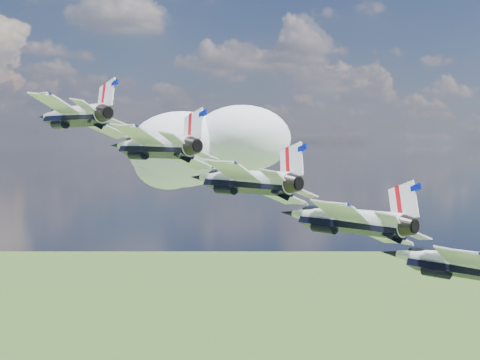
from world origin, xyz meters
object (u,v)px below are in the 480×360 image
object	(u,v)px
jet_2	(240,180)
jet_4	(456,263)
jet_1	(150,146)
jet_3	(341,219)
jet_0	(71,115)

from	to	relation	value
jet_2	jet_4	xyz separation A→B (m)	(15.20, -14.65, -6.90)
jet_1	jet_2	world-z (taller)	jet_1
jet_1	jet_3	size ratio (longest dim) A/B	1.00
jet_1	jet_2	distance (m)	11.11
jet_0	jet_1	size ratio (longest dim) A/B	1.00
jet_4	jet_1	bearing A→B (deg)	113.80
jet_4	jet_2	bearing A→B (deg)	113.80
jet_2	jet_0	bearing A→B (deg)	113.80
jet_3	jet_4	xyz separation A→B (m)	(7.60, -7.32, -3.45)
jet_2	jet_3	distance (m)	11.11
jet_2	jet_3	xyz separation A→B (m)	(7.60, -7.32, -3.45)
jet_3	jet_4	distance (m)	11.11
jet_4	jet_0	bearing A→B (deg)	113.80
jet_0	jet_2	size ratio (longest dim) A/B	1.00
jet_1	jet_3	world-z (taller)	jet_1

